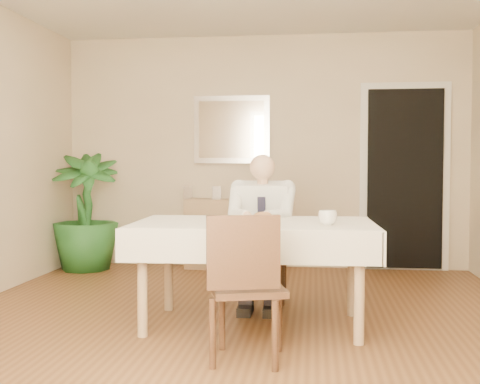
# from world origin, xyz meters

# --- Properties ---
(room) EXTENTS (5.00, 5.02, 2.60)m
(room) POSITION_xyz_m (0.00, 0.00, 1.30)
(room) COLOR brown
(room) RESTS_ON ground
(window) EXTENTS (1.34, 0.04, 1.44)m
(window) POSITION_xyz_m (0.00, -2.47, 1.45)
(window) COLOR silver
(window) RESTS_ON room
(doorway) EXTENTS (0.96, 0.07, 2.10)m
(doorway) POSITION_xyz_m (1.55, 2.46, 1.00)
(doorway) COLOR silver
(doorway) RESTS_ON ground
(mirror) EXTENTS (0.86, 0.04, 0.76)m
(mirror) POSITION_xyz_m (-0.36, 2.47, 1.55)
(mirror) COLOR silver
(mirror) RESTS_ON room
(dining_table) EXTENTS (1.74, 1.07, 0.75)m
(dining_table) POSITION_xyz_m (0.14, 0.01, 0.67)
(dining_table) COLOR #9E7753
(dining_table) RESTS_ON ground
(chair_far) EXTENTS (0.42, 0.42, 0.84)m
(chair_far) POSITION_xyz_m (0.14, 0.89, 0.47)
(chair_far) COLOR #3D2215
(chair_far) RESTS_ON ground
(chair_near) EXTENTS (0.51, 0.52, 0.88)m
(chair_near) POSITION_xyz_m (0.18, -0.83, 0.50)
(chair_near) COLOR #3D2215
(chair_near) RESTS_ON ground
(seated_man) EXTENTS (0.48, 0.72, 1.24)m
(seated_man) POSITION_xyz_m (0.14, 0.61, 0.69)
(seated_man) COLOR white
(seated_man) RESTS_ON ground
(plate) EXTENTS (0.26, 0.26, 0.02)m
(plate) POSITION_xyz_m (0.19, 0.18, 0.76)
(plate) COLOR white
(plate) RESTS_ON dining_table
(food) EXTENTS (0.14, 0.14, 0.06)m
(food) POSITION_xyz_m (0.19, 0.18, 0.78)
(food) COLOR brown
(food) RESTS_ON dining_table
(knife) EXTENTS (0.01, 0.13, 0.01)m
(knife) POSITION_xyz_m (0.23, 0.12, 0.78)
(knife) COLOR silver
(knife) RESTS_ON dining_table
(fork) EXTENTS (0.01, 0.13, 0.01)m
(fork) POSITION_xyz_m (0.15, 0.12, 0.78)
(fork) COLOR silver
(fork) RESTS_ON dining_table
(coffee_mug) EXTENTS (0.14, 0.14, 0.10)m
(coffee_mug) POSITION_xyz_m (0.66, -0.14, 0.80)
(coffee_mug) COLOR white
(coffee_mug) RESTS_ON dining_table
(sideboard) EXTENTS (0.99, 0.40, 0.77)m
(sideboard) POSITION_xyz_m (-0.36, 2.32, 0.39)
(sideboard) COLOR #9E7753
(sideboard) RESTS_ON ground
(photo_frame_left) EXTENTS (0.10, 0.02, 0.14)m
(photo_frame_left) POSITION_xyz_m (-0.84, 2.34, 0.84)
(photo_frame_left) COLOR silver
(photo_frame_left) RESTS_ON sideboard
(photo_frame_center) EXTENTS (0.10, 0.02, 0.14)m
(photo_frame_center) POSITION_xyz_m (-0.50, 2.32, 0.84)
(photo_frame_center) COLOR silver
(photo_frame_center) RESTS_ON sideboard
(photo_frame_right) EXTENTS (0.10, 0.02, 0.14)m
(photo_frame_right) POSITION_xyz_m (-0.22, 2.35, 0.84)
(photo_frame_right) COLOR silver
(photo_frame_right) RESTS_ON sideboard
(potted_palm) EXTENTS (0.90, 0.90, 1.29)m
(potted_palm) POSITION_xyz_m (-1.92, 2.05, 0.64)
(potted_palm) COLOR #1F581F
(potted_palm) RESTS_ON ground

